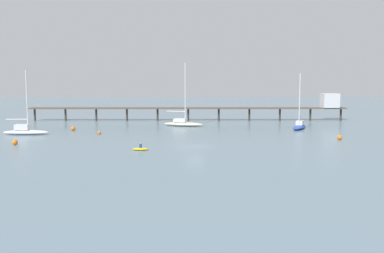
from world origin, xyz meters
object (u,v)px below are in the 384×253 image
pier (245,105)px  dinghy_yellow (141,149)px  sailboat_blue (299,125)px  sailboat_cream (183,123)px  sailboat_white (25,130)px  mooring_buoy_inner (15,142)px  mooring_buoy_outer (73,128)px  mooring_buoy_mid (340,137)px  mooring_buoy_near (99,133)px

pier → dinghy_yellow: 51.38m
sailboat_blue → sailboat_cream: sailboat_cream is taller
sailboat_blue → sailboat_white: bearing=-171.7°
mooring_buoy_inner → mooring_buoy_outer: bearing=76.9°
mooring_buoy_inner → mooring_buoy_mid: size_ratio=1.09×
sailboat_cream → mooring_buoy_mid: 35.34m
sailboat_cream → dinghy_yellow: bearing=-101.2°
pier → dinghy_yellow: (-22.49, -46.06, -3.62)m
sailboat_cream → mooring_buoy_inner: sailboat_cream is taller
sailboat_cream → mooring_buoy_near: (-15.97, -14.21, -0.45)m
sailboat_white → mooring_buoy_outer: size_ratio=13.68×
dinghy_yellow → mooring_buoy_inner: (-20.22, 5.88, 0.22)m
mooring_buoy_inner → mooring_buoy_outer: size_ratio=1.00×
mooring_buoy_near → pier: bearing=40.1°
mooring_buoy_mid → mooring_buoy_inner: bearing=-175.5°
pier → dinghy_yellow: pier is taller
sailboat_cream → mooring_buoy_outer: sailboat_cream is taller
mooring_buoy_near → mooring_buoy_inner: bearing=-129.2°
sailboat_cream → dinghy_yellow: sailboat_cream is taller
sailboat_cream → mooring_buoy_outer: (-22.33, -8.16, -0.34)m
mooring_buoy_inner → mooring_buoy_near: (10.85, 13.30, -0.12)m
dinghy_yellow → mooring_buoy_outer: (-15.74, 25.23, 0.22)m
sailboat_blue → dinghy_yellow: 40.98m
mooring_buoy_inner → mooring_buoy_near: size_ratio=1.37×
sailboat_cream → mooring_buoy_near: sailboat_cream is taller
pier → sailboat_white: (-45.63, -27.08, -3.04)m
mooring_buoy_near → mooring_buoy_mid: (42.55, -9.07, 0.08)m
mooring_buoy_near → mooring_buoy_mid: size_ratio=0.79×
sailboat_cream → mooring_buoy_near: 21.38m
pier → sailboat_blue: size_ratio=6.85×
mooring_buoy_outer → sailboat_white: bearing=-139.8°
sailboat_white → mooring_buoy_mid: size_ratio=14.84×
sailboat_blue → mooring_buoy_near: sailboat_blue is taller
mooring_buoy_mid → mooring_buoy_near: bearing=168.0°
dinghy_yellow → mooring_buoy_inner: dinghy_yellow is taller
pier → sailboat_white: sailboat_white is taller
sailboat_white → mooring_buoy_inner: bearing=-77.4°
sailboat_white → sailboat_cream: 33.05m
sailboat_cream → mooring_buoy_outer: bearing=-159.9°
mooring_buoy_inner → mooring_buoy_outer: 19.86m
dinghy_yellow → mooring_buoy_mid: bearing=16.9°
dinghy_yellow → mooring_buoy_mid: (33.18, 10.11, 0.18)m
pier → sailboat_cream: sailboat_cream is taller
sailboat_blue → sailboat_cream: (-24.36, 6.55, 0.03)m
pier → mooring_buoy_inner: size_ratio=89.84×
sailboat_blue → dinghy_yellow: size_ratio=4.77×
mooring_buoy_inner → mooring_buoy_mid: (53.40, 4.23, -0.04)m
sailboat_white → dinghy_yellow: bearing=-39.4°
mooring_buoy_inner → pier: bearing=43.2°
mooring_buoy_inner → mooring_buoy_mid: bearing=4.5°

